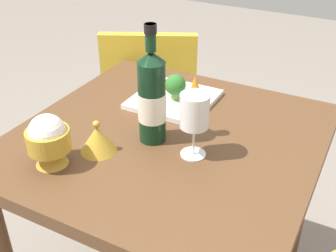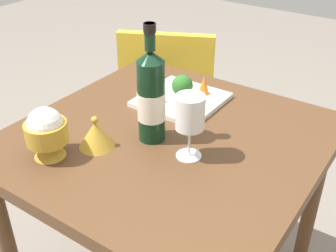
{
  "view_description": "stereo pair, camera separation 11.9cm",
  "coord_description": "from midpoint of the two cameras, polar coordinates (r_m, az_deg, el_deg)",
  "views": [
    {
      "loc": [
        -0.9,
        -0.48,
        1.41
      ],
      "look_at": [
        0.0,
        0.0,
        0.79
      ],
      "focal_mm": 45.17,
      "sensor_mm": 36.0,
      "label": 1
    },
    {
      "loc": [
        -0.84,
        -0.58,
        1.41
      ],
      "look_at": [
        0.0,
        0.0,
        0.79
      ],
      "focal_mm": 45.17,
      "sensor_mm": 36.0,
      "label": 2
    }
  ],
  "objects": [
    {
      "name": "dining_table",
      "position": [
        1.26,
        2.71,
        -5.03
      ],
      "size": [
        0.84,
        0.84,
        0.76
      ],
      "color": "brown",
      "rests_on": "ground_plane"
    },
    {
      "name": "wine_glass",
      "position": [
        1.06,
        6.22,
        1.52
      ],
      "size": [
        0.08,
        0.08,
        0.18
      ],
      "color": "white",
      "rests_on": "dining_table"
    },
    {
      "name": "carrot_garnish_right",
      "position": [
        1.4,
        7.29,
        5.4
      ],
      "size": [
        0.04,
        0.04,
        0.06
      ],
      "color": "orange",
      "rests_on": "serving_plate"
    },
    {
      "name": "chair_by_wall",
      "position": [
        1.92,
        1.85,
        3.98
      ],
      "size": [
        0.53,
        0.53,
        0.85
      ],
      "rotation": [
        0.0,
        0.0,
        -1.12
      ],
      "color": "gold",
      "rests_on": "ground_plane"
    },
    {
      "name": "wine_bottle",
      "position": [
        1.13,
        0.74,
        3.92
      ],
      "size": [
        0.08,
        0.08,
        0.33
      ],
      "color": "black",
      "rests_on": "dining_table"
    },
    {
      "name": "serving_plate",
      "position": [
        1.38,
        4.27,
        3.49
      ],
      "size": [
        0.25,
        0.25,
        0.02
      ],
      "rotation": [
        0.0,
        0.0,
        0.0
      ],
      "color": "white",
      "rests_on": "dining_table"
    },
    {
      "name": "rice_bowl",
      "position": [
        1.11,
        -13.19,
        -0.87
      ],
      "size": [
        0.11,
        0.11,
        0.14
      ],
      "color": "gold",
      "rests_on": "dining_table"
    },
    {
      "name": "carrot_garnish_left",
      "position": [
        1.34,
        1.42,
        4.25
      ],
      "size": [
        0.03,
        0.03,
        0.06
      ],
      "color": "orange",
      "rests_on": "serving_plate"
    },
    {
      "name": "broccoli_floret",
      "position": [
        1.34,
        4.5,
        5.34
      ],
      "size": [
        0.07,
        0.07,
        0.09
      ],
      "color": "#729E4C",
      "rests_on": "serving_plate"
    },
    {
      "name": "rice_bowl_lid",
      "position": [
        1.15,
        -6.78,
        -1.21
      ],
      "size": [
        0.1,
        0.1,
        0.09
      ],
      "color": "gold",
      "rests_on": "dining_table"
    }
  ]
}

